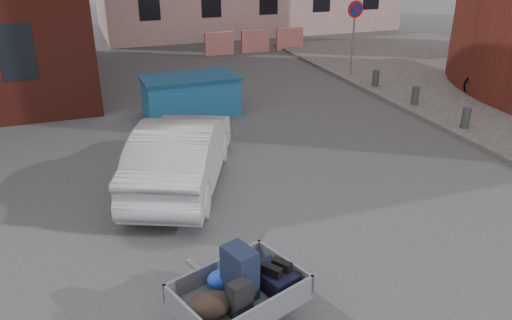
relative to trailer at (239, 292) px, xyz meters
name	(u,v)px	position (x,y,z in m)	size (l,w,h in m)	color
ground	(319,239)	(1.98, 1.60, -0.61)	(120.00, 120.00, 0.00)	#38383A
no_parking_sign	(354,22)	(7.98, 11.08, 1.41)	(0.60, 0.09, 2.65)	gray
bollards	(466,118)	(7.98, 5.00, -0.21)	(0.22, 9.02, 0.55)	#3A3A3D
barriers	(255,41)	(6.18, 16.60, -0.11)	(4.70, 0.18, 1.00)	red
trailer	(239,292)	(0.00, 0.00, 0.00)	(1.88, 1.98, 1.20)	black
dumpster	(191,95)	(1.43, 8.90, -0.03)	(2.78, 1.48, 1.15)	#206399
silver_car	(181,152)	(0.22, 4.49, 0.12)	(1.53, 4.39, 1.45)	#9D9EA4
bicycle	(485,78)	(10.98, 7.62, -0.03)	(0.61, 1.75, 0.92)	black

